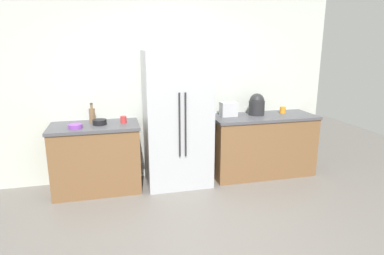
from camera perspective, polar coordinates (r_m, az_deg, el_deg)
The scene contains 12 objects.
ground_plane at distance 3.61m, azimuth 1.36°, elevation -18.85°, with size 10.14×10.14×0.00m, color slate.
kitchen_back_panel at distance 4.91m, azimuth -4.50°, elevation 9.10°, with size 5.07×0.10×3.07m, color silver.
counter_left at distance 4.70m, azimuth -16.21°, elevation -5.04°, with size 1.17×0.66×0.93m.
counter_right at distance 5.19m, azimuth 12.01°, elevation -2.94°, with size 1.58×0.66×0.93m.
refrigerator at distance 4.62m, azimuth -2.57°, elevation 1.43°, with size 0.90×0.70×1.90m.
toaster at distance 4.93m, azimuth 6.35°, elevation 3.19°, with size 0.24×0.17×0.21m, color silver.
rice_cooker at distance 5.08m, azimuth 11.16°, elevation 3.93°, with size 0.24×0.24×0.33m.
bottle_a at distance 4.69m, azimuth -16.93°, elevation 2.09°, with size 0.08×0.08×0.27m.
cup_a at distance 5.31m, azimuth 15.45°, elevation 2.95°, with size 0.09×0.09×0.10m, color orange.
cup_b at distance 4.57m, azimuth -11.79°, elevation 1.34°, with size 0.08×0.08×0.09m, color red.
bowl_a at distance 4.45m, azimuth -19.57°, elevation 0.20°, with size 0.17×0.17×0.05m, color purple.
bowl_b at distance 4.55m, azimuth -15.72°, elevation 0.90°, with size 0.18×0.18×0.07m, color black.
Camera 1 is at (-0.81, -2.91, 1.97)m, focal length 30.77 mm.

